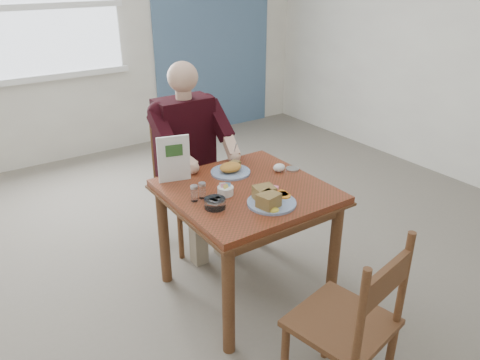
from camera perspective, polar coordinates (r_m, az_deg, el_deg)
floor at (r=3.21m, az=0.75°, el=-13.12°), size 6.00×6.00×0.00m
wall_back at (r=5.30m, az=-19.05°, el=17.41°), size 5.50×0.00×5.50m
accent_panel at (r=5.93m, az=-3.26°, el=19.31°), size 1.60×0.02×2.80m
lemon_wedge at (r=2.53m, az=4.23°, el=-3.76°), size 0.06×0.05×0.03m
napkin at (r=3.03m, az=4.79°, el=1.52°), size 0.10×0.09×0.05m
metal_dish at (r=3.07m, az=6.39°, el=1.34°), size 0.11×0.11×0.01m
window at (r=5.16m, az=-23.72°, el=18.80°), size 1.72×0.04×1.42m
table at (r=2.86m, az=0.82°, el=-2.99°), size 0.92×0.92×0.75m
chair_far at (r=3.54m, az=-6.62°, el=-0.27°), size 0.42×0.42×0.95m
chair_near at (r=2.29m, az=13.32°, el=-16.87°), size 0.49×0.49×0.95m
diner at (r=3.34m, az=-6.17°, el=4.35°), size 0.53×0.56×1.39m
near_plate at (r=2.61m, az=3.58°, el=-2.29°), size 0.30×0.30×0.09m
far_plate at (r=3.00m, az=-1.13°, el=1.34°), size 0.33×0.33×0.07m
caddy at (r=2.72m, az=-1.79°, el=-1.30°), size 0.12×0.12×0.07m
shakers at (r=2.67m, az=-5.11°, el=-1.43°), size 0.10×0.05×0.10m
creamer at (r=2.58m, az=-3.06°, el=-2.82°), size 0.15×0.15×0.05m
menu at (r=2.87m, az=-8.07°, el=2.60°), size 0.20×0.07×0.29m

